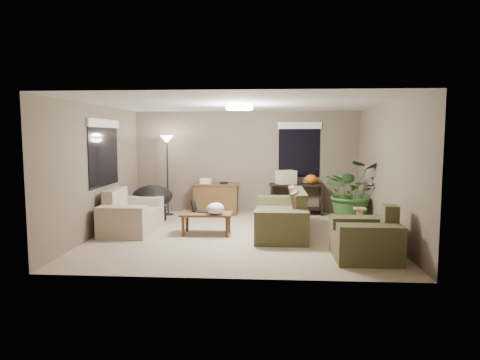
# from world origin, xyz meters

# --- Properties ---
(room_shell) EXTENTS (5.50, 5.50, 5.50)m
(room_shell) POSITION_xyz_m (0.00, 0.00, 1.25)
(room_shell) COLOR tan
(room_shell) RESTS_ON ground
(main_sofa) EXTENTS (0.95, 2.20, 0.85)m
(main_sofa) POSITION_xyz_m (0.83, 0.26, 0.29)
(main_sofa) COLOR brown
(main_sofa) RESTS_ON ground
(throw_pillows) EXTENTS (0.30, 1.37, 0.47)m
(throw_pillows) POSITION_xyz_m (1.08, 0.26, 0.65)
(throw_pillows) COLOR #8C7251
(throw_pillows) RESTS_ON main_sofa
(loveseat) EXTENTS (0.90, 1.60, 0.85)m
(loveseat) POSITION_xyz_m (-2.21, 0.24, 0.30)
(loveseat) COLOR beige
(loveseat) RESTS_ON ground
(armchair) EXTENTS (0.95, 1.00, 0.85)m
(armchair) POSITION_xyz_m (2.07, -1.43, 0.30)
(armchair) COLOR #4E5030
(armchair) RESTS_ON ground
(coffee_table) EXTENTS (1.00, 0.55, 0.42)m
(coffee_table) POSITION_xyz_m (-0.64, 0.06, 0.36)
(coffee_table) COLOR brown
(coffee_table) RESTS_ON ground
(laptop) EXTENTS (0.41, 0.34, 0.24)m
(laptop) POSITION_xyz_m (-0.81, 0.16, 0.48)
(laptop) COLOR black
(laptop) RESTS_ON coffee_table
(plastic_bag) EXTENTS (0.36, 0.33, 0.23)m
(plastic_bag) POSITION_xyz_m (-0.44, -0.09, 0.53)
(plastic_bag) COLOR white
(plastic_bag) RESTS_ON coffee_table
(desk) EXTENTS (1.10, 0.50, 0.75)m
(desk) POSITION_xyz_m (-0.72, 2.20, 0.38)
(desk) COLOR brown
(desk) RESTS_ON ground
(desk_papers) EXTENTS (0.67, 0.27, 0.12)m
(desk_papers) POSITION_xyz_m (-0.88, 2.19, 0.80)
(desk_papers) COLOR silver
(desk_papers) RESTS_ON desk
(console_table) EXTENTS (1.30, 0.40, 0.75)m
(console_table) POSITION_xyz_m (1.23, 2.26, 0.44)
(console_table) COLOR black
(console_table) RESTS_ON ground
(pumpkin) EXTENTS (0.31, 0.31, 0.23)m
(pumpkin) POSITION_xyz_m (1.58, 2.26, 0.87)
(pumpkin) COLOR orange
(pumpkin) RESTS_ON console_table
(cardboard_box) EXTENTS (0.53, 0.47, 0.32)m
(cardboard_box) POSITION_xyz_m (0.98, 2.26, 0.91)
(cardboard_box) COLOR beige
(cardboard_box) RESTS_ON console_table
(papasan_chair) EXTENTS (1.06, 1.06, 0.80)m
(papasan_chair) POSITION_xyz_m (-2.05, 1.34, 0.47)
(papasan_chair) COLOR black
(papasan_chair) RESTS_ON ground
(floor_lamp) EXTENTS (0.32, 0.32, 1.91)m
(floor_lamp) POSITION_xyz_m (-1.87, 2.04, 1.60)
(floor_lamp) COLOR black
(floor_lamp) RESTS_ON ground
(ceiling_fixture) EXTENTS (0.50, 0.50, 0.10)m
(ceiling_fixture) POSITION_xyz_m (0.00, 0.00, 2.44)
(ceiling_fixture) COLOR white
(ceiling_fixture) RESTS_ON room_shell
(houseplant) EXTENTS (1.26, 1.40, 1.09)m
(houseplant) POSITION_xyz_m (2.38, 1.24, 0.55)
(houseplant) COLOR #2D5923
(houseplant) RESTS_ON ground
(cat_scratching_post) EXTENTS (0.32, 0.32, 0.50)m
(cat_scratching_post) POSITION_xyz_m (2.34, 0.34, 0.21)
(cat_scratching_post) COLOR tan
(cat_scratching_post) RESTS_ON ground
(window_left) EXTENTS (0.05, 1.56, 1.33)m
(window_left) POSITION_xyz_m (-2.73, 0.30, 1.78)
(window_left) COLOR black
(window_left) RESTS_ON room_shell
(window_back) EXTENTS (1.06, 0.05, 1.33)m
(window_back) POSITION_xyz_m (1.30, 2.48, 1.79)
(window_back) COLOR black
(window_back) RESTS_ON room_shell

